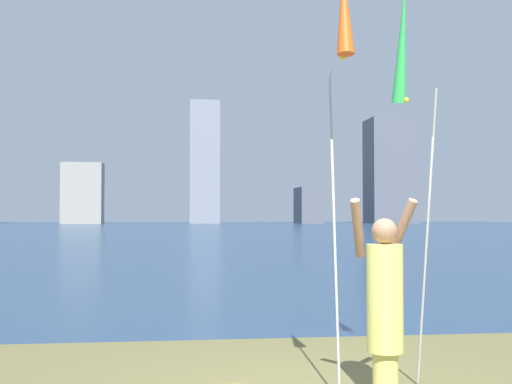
% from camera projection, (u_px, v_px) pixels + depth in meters
% --- Properties ---
extents(ground, '(120.00, 138.00, 0.12)m').
position_uv_depth(ground, '(195.00, 234.00, 56.35)').
color(ground, brown).
extents(person, '(0.70, 0.52, 1.91)m').
position_uv_depth(person, '(385.00, 299.00, 6.16)').
color(person, '#D8CC66').
rests_on(person, ground).
extents(kite_flag_left, '(0.16, 0.73, 4.10)m').
position_uv_depth(kite_flag_left, '(343.00, 25.00, 5.91)').
color(kite_flag_left, '#B2B2B7').
rests_on(kite_flag_left, ground).
extents(kite_flag_right, '(0.16, 1.15, 4.27)m').
position_uv_depth(kite_flag_right, '(403.00, 52.00, 7.02)').
color(kite_flag_right, '#B2B2B7').
rests_on(kite_flag_right, ground).
extents(skyline_tower_1, '(6.34, 4.32, 9.76)m').
position_uv_depth(skyline_tower_1, '(83.00, 193.00, 102.48)').
color(skyline_tower_1, gray).
rests_on(skyline_tower_1, ground).
extents(skyline_tower_2, '(5.03, 3.65, 20.52)m').
position_uv_depth(skyline_tower_2, '(204.00, 162.00, 107.24)').
color(skyline_tower_2, gray).
rests_on(skyline_tower_2, ground).
extents(skyline_tower_3, '(3.79, 7.68, 6.02)m').
position_uv_depth(skyline_tower_3, '(309.00, 205.00, 107.52)').
color(skyline_tower_3, '#565B66').
rests_on(skyline_tower_3, ground).
extents(skyline_tower_4, '(7.70, 6.83, 17.81)m').
position_uv_depth(skyline_tower_4, '(390.00, 171.00, 109.49)').
color(skyline_tower_4, '#565B66').
rests_on(skyline_tower_4, ground).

